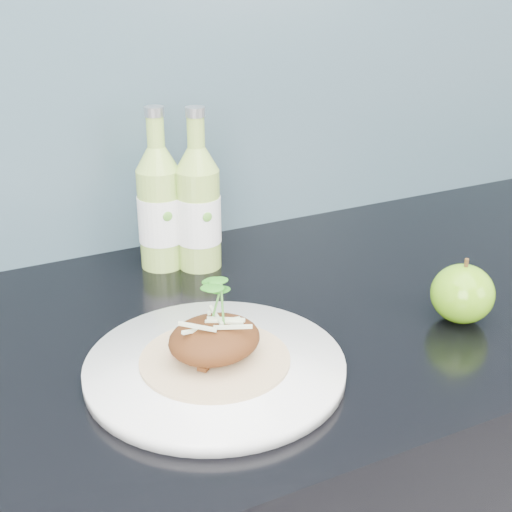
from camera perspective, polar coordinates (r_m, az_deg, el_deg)
The scene contains 6 objects.
subway_backsplash at distance 1.06m, azimuth -7.18°, elevation 19.30°, with size 4.00×0.02×0.70m, color #709CB0.
dinner_plate at distance 0.78m, azimuth -3.29°, elevation -8.87°, with size 0.35×0.35×0.02m.
pork_taco at distance 0.76m, azimuth -3.35°, elevation -6.52°, with size 0.16×0.16×0.10m.
green_apple at distance 0.90m, azimuth 16.19°, elevation -2.91°, with size 0.08×0.08×0.08m.
cider_bottle_left at distance 1.01m, azimuth -7.71°, elevation 3.82°, with size 0.07×0.07×0.23m.
cider_bottle_right at distance 1.00m, azimuth -4.63°, elevation 3.79°, with size 0.08×0.08×0.23m.
Camera 1 is at (-0.37, 0.99, 1.32)m, focal length 50.00 mm.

